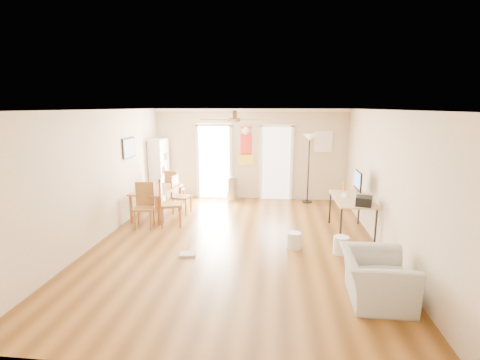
# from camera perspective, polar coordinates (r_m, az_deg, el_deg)

# --- Properties ---
(floor) EXTENTS (7.00, 7.00, 0.00)m
(floor) POSITION_cam_1_polar(r_m,az_deg,el_deg) (7.11, -0.50, -10.11)
(floor) COLOR brown
(floor) RESTS_ON ground
(ceiling) EXTENTS (5.50, 7.00, 0.00)m
(ceiling) POSITION_cam_1_polar(r_m,az_deg,el_deg) (6.59, -0.54, 11.34)
(ceiling) COLOR silver
(ceiling) RESTS_ON floor
(wall_back) EXTENTS (5.50, 0.04, 2.60)m
(wall_back) POSITION_cam_1_polar(r_m,az_deg,el_deg) (10.17, 1.67, 4.16)
(wall_back) COLOR beige
(wall_back) RESTS_ON floor
(wall_front) EXTENTS (5.50, 0.04, 2.60)m
(wall_front) POSITION_cam_1_polar(r_m,az_deg,el_deg) (3.42, -7.18, -11.64)
(wall_front) COLOR beige
(wall_front) RESTS_ON floor
(wall_left) EXTENTS (0.04, 7.00, 2.60)m
(wall_left) POSITION_cam_1_polar(r_m,az_deg,el_deg) (7.54, -21.77, 0.62)
(wall_left) COLOR beige
(wall_left) RESTS_ON floor
(wall_right) EXTENTS (0.04, 7.00, 2.60)m
(wall_right) POSITION_cam_1_polar(r_m,az_deg,el_deg) (6.99, 22.50, -0.27)
(wall_right) COLOR beige
(wall_right) RESTS_ON floor
(crown_molding) EXTENTS (5.50, 7.00, 0.08)m
(crown_molding) POSITION_cam_1_polar(r_m,az_deg,el_deg) (6.59, -0.54, 11.00)
(crown_molding) COLOR white
(crown_molding) RESTS_ON wall_back
(kitchen_doorway) EXTENTS (0.90, 0.10, 2.10)m
(kitchen_doorway) POSITION_cam_1_polar(r_m,az_deg,el_deg) (10.32, -4.17, 2.85)
(kitchen_doorway) COLOR white
(kitchen_doorway) RESTS_ON wall_back
(bathroom_doorway) EXTENTS (0.80, 0.10, 2.10)m
(bathroom_doorway) POSITION_cam_1_polar(r_m,az_deg,el_deg) (10.16, 5.88, 2.68)
(bathroom_doorway) COLOR white
(bathroom_doorway) RESTS_ON wall_back
(wall_decal) EXTENTS (0.46, 0.03, 1.10)m
(wall_decal) POSITION_cam_1_polar(r_m,az_deg,el_deg) (10.13, 0.96, 5.56)
(wall_decal) COLOR red
(wall_decal) RESTS_ON wall_back
(ac_grille) EXTENTS (0.50, 0.04, 0.60)m
(ac_grille) POSITION_cam_1_polar(r_m,az_deg,el_deg) (10.15, 13.36, 6.11)
(ac_grille) COLOR white
(ac_grille) RESTS_ON wall_back
(framed_poster) EXTENTS (0.04, 0.66, 0.48)m
(framed_poster) POSITION_cam_1_polar(r_m,az_deg,el_deg) (8.72, -17.61, 4.99)
(framed_poster) COLOR black
(framed_poster) RESTS_ON wall_left
(ceiling_fan) EXTENTS (1.24, 1.24, 0.20)m
(ceiling_fan) POSITION_cam_1_polar(r_m,az_deg,el_deg) (6.30, -0.85, 9.77)
(ceiling_fan) COLOR #593819
(ceiling_fan) RESTS_ON ceiling
(bookshelf) EXTENTS (0.51, 0.85, 1.77)m
(bookshelf) POSITION_cam_1_polar(r_m,az_deg,el_deg) (10.25, -12.94, 1.58)
(bookshelf) COLOR white
(bookshelf) RESTS_ON floor
(dining_table) EXTENTS (1.00, 1.47, 0.69)m
(dining_table) POSITION_cam_1_polar(r_m,az_deg,el_deg) (8.91, -13.28, -3.55)
(dining_table) COLOR #9C6332
(dining_table) RESTS_ON floor
(dining_chair_right_a) EXTENTS (0.45, 0.45, 0.97)m
(dining_chair_right_a) POSITION_cam_1_polar(r_m,az_deg,el_deg) (8.95, -9.45, -2.39)
(dining_chair_right_a) COLOR #9D5F32
(dining_chair_right_a) RESTS_ON floor
(dining_chair_right_b) EXTENTS (0.56, 0.56, 1.11)m
(dining_chair_right_b) POSITION_cam_1_polar(r_m,az_deg,el_deg) (8.07, -11.19, -3.49)
(dining_chair_right_b) COLOR olive
(dining_chair_right_b) RESTS_ON floor
(dining_chair_near) EXTENTS (0.47, 0.47, 0.99)m
(dining_chair_near) POSITION_cam_1_polar(r_m,az_deg,el_deg) (8.09, -15.35, -4.09)
(dining_chair_near) COLOR olive
(dining_chair_near) RESTS_ON floor
(dining_chair_far) EXTENTS (0.50, 0.50, 0.96)m
(dining_chair_far) POSITION_cam_1_polar(r_m,az_deg,el_deg) (9.83, -10.53, -1.18)
(dining_chair_far) COLOR #985F31
(dining_chair_far) RESTS_ON floor
(trash_can) EXTENTS (0.38, 0.38, 0.69)m
(trash_can) POSITION_cam_1_polar(r_m,az_deg,el_deg) (10.09, -1.27, -1.41)
(trash_can) COLOR #B0B0B3
(trash_can) RESTS_ON floor
(torchiere_lamp) EXTENTS (0.41, 0.41, 1.92)m
(torchiere_lamp) POSITION_cam_1_polar(r_m,az_deg,el_deg) (9.94, 11.05, 1.80)
(torchiere_lamp) COLOR black
(torchiere_lamp) RESTS_ON floor
(computer_desk) EXTENTS (0.73, 1.46, 0.78)m
(computer_desk) POSITION_cam_1_polar(r_m,az_deg,el_deg) (7.79, 17.53, -5.63)
(computer_desk) COLOR tan
(computer_desk) RESTS_ON floor
(imac) EXTENTS (0.16, 0.60, 0.55)m
(imac) POSITION_cam_1_polar(r_m,az_deg,el_deg) (7.81, 18.57, -0.59)
(imac) COLOR black
(imac) RESTS_ON computer_desk
(keyboard) EXTENTS (0.19, 0.39, 0.01)m
(keyboard) POSITION_cam_1_polar(r_m,az_deg,el_deg) (7.82, 16.50, -2.45)
(keyboard) COLOR silver
(keyboard) RESTS_ON computer_desk
(printer) EXTENTS (0.38, 0.41, 0.17)m
(printer) POSITION_cam_1_polar(r_m,az_deg,el_deg) (7.19, 19.49, -3.23)
(printer) COLOR black
(printer) RESTS_ON computer_desk
(orange_bottle) EXTENTS (0.09, 0.09, 0.23)m
(orange_bottle) POSITION_cam_1_polar(r_m,az_deg,el_deg) (8.31, 16.58, -0.87)
(orange_bottle) COLOR orange
(orange_bottle) RESTS_ON computer_desk
(wastebasket_a) EXTENTS (0.35, 0.35, 0.31)m
(wastebasket_a) POSITION_cam_1_polar(r_m,az_deg,el_deg) (6.87, 8.76, -9.66)
(wastebasket_a) COLOR silver
(wastebasket_a) RESTS_ON floor
(wastebasket_b) EXTENTS (0.30, 0.30, 0.33)m
(wastebasket_b) POSITION_cam_1_polar(r_m,az_deg,el_deg) (6.81, 16.07, -10.14)
(wastebasket_b) COLOR silver
(wastebasket_b) RESTS_ON floor
(floor_cloth) EXTENTS (0.32, 0.26, 0.04)m
(floor_cloth) POSITION_cam_1_polar(r_m,az_deg,el_deg) (6.60, -8.49, -11.84)
(floor_cloth) COLOR #A7A6A1
(floor_cloth) RESTS_ON floor
(armchair) EXTENTS (0.92, 1.04, 0.66)m
(armchair) POSITION_cam_1_polar(r_m,az_deg,el_deg) (5.38, 21.21, -14.64)
(armchair) COLOR #A8A8A3
(armchair) RESTS_ON floor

